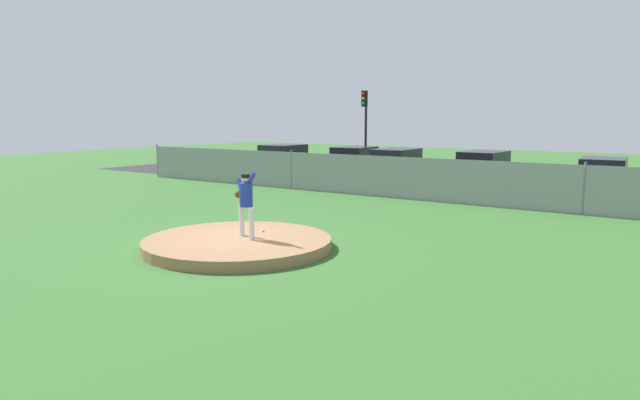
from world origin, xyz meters
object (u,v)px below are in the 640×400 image
object	(u,v)px
pitcher_youth	(246,199)
baseball	(263,230)
parked_car_white	(283,161)
traffic_light_near	(365,117)
parked_car_slate	(603,178)
parked_car_silver	(396,167)
parked_car_burgundy	(483,171)
parked_car_navy	(354,164)

from	to	relation	value
pitcher_youth	baseball	bearing A→B (deg)	99.65
parked_car_white	traffic_light_near	world-z (taller)	traffic_light_near
parked_car_slate	parked_car_silver	size ratio (longest dim) A/B	1.03
parked_car_burgundy	traffic_light_near	distance (m)	9.49
pitcher_youth	parked_car_slate	size ratio (longest dim) A/B	0.36
parked_car_white	parked_car_burgundy	world-z (taller)	parked_car_white
baseball	parked_car_white	world-z (taller)	parked_car_white
baseball	parked_car_white	bearing A→B (deg)	126.43
baseball	parked_car_silver	world-z (taller)	parked_car_silver
parked_car_navy	parked_car_white	size ratio (longest dim) A/B	1.00
baseball	parked_car_navy	size ratio (longest dim) A/B	0.02
parked_car_slate	parked_car_burgundy	xyz separation A→B (m)	(-4.80, -0.15, 0.03)
baseball	parked_car_white	xyz separation A→B (m)	(-9.84, 13.33, 0.51)
parked_car_navy	traffic_light_near	xyz separation A→B (m)	(-1.60, 3.81, 2.40)
baseball	parked_car_slate	distance (m)	15.18
parked_car_white	traffic_light_near	bearing A→B (deg)	59.84
pitcher_youth	parked_car_silver	xyz separation A→B (m)	(-3.12, 14.07, -0.42)
parked_car_navy	parked_car_slate	bearing A→B (deg)	0.42
pitcher_youth	parked_car_burgundy	size ratio (longest dim) A/B	0.38
parked_car_slate	parked_car_white	size ratio (longest dim) A/B	1.11
parked_car_silver	traffic_light_near	size ratio (longest dim) A/B	0.95
parked_car_navy	parked_car_slate	xyz separation A→B (m)	(11.52, 0.08, -0.04)
parked_car_burgundy	parked_car_silver	size ratio (longest dim) A/B	0.98
baseball	parked_car_white	distance (m)	16.58
parked_car_navy	traffic_light_near	distance (m)	4.78
parked_car_navy	parked_car_white	xyz separation A→B (m)	(-4.16, -0.58, 0.01)
parked_car_navy	parked_car_silver	bearing A→B (deg)	-12.95
pitcher_youth	parked_car_navy	size ratio (longest dim) A/B	0.40
parked_car_navy	parked_car_silver	size ratio (longest dim) A/B	0.93
parked_car_slate	traffic_light_near	world-z (taller)	traffic_light_near
parked_car_burgundy	parked_car_slate	bearing A→B (deg)	1.77
baseball	traffic_light_near	world-z (taller)	traffic_light_near
parked_car_burgundy	traffic_light_near	world-z (taller)	traffic_light_near
parked_car_burgundy	parked_car_white	bearing A→B (deg)	-177.26
pitcher_youth	parked_car_navy	distance (m)	15.80
parked_car_slate	traffic_light_near	size ratio (longest dim) A/B	0.98
traffic_light_near	parked_car_white	bearing A→B (deg)	-120.16
baseball	parked_car_navy	bearing A→B (deg)	112.21
baseball	parked_car_slate	size ratio (longest dim) A/B	0.02
parked_car_white	parked_car_slate	bearing A→B (deg)	2.44
traffic_light_near	pitcher_youth	bearing A→B (deg)	-68.16
parked_car_slate	pitcher_youth	bearing A→B (deg)	-111.12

